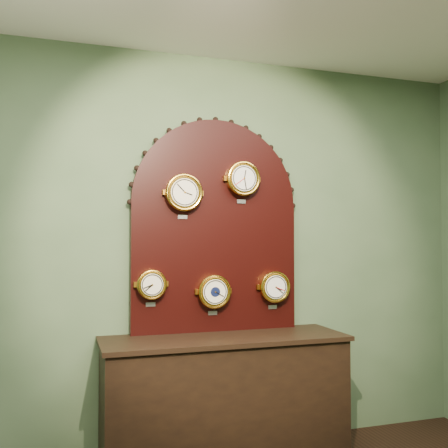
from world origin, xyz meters
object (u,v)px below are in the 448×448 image
object	(u,v)px
shop_counter	(225,401)
tide_clock	(274,287)
hygrometer	(151,284)
arabic_clock	(243,179)
barometer	(214,292)
roman_clock	(184,193)
display_board	(215,218)

from	to	relation	value
shop_counter	tide_clock	world-z (taller)	tide_clock
hygrometer	arabic_clock	bearing A→B (deg)	-0.11
barometer	arabic_clock	bearing A→B (deg)	-0.05
roman_clock	tide_clock	distance (m)	0.94
shop_counter	display_board	world-z (taller)	display_board
tide_clock	roman_clock	bearing A→B (deg)	-179.93
tide_clock	barometer	bearing A→B (deg)	-179.96
display_board	arabic_clock	world-z (taller)	display_board
shop_counter	arabic_clock	world-z (taller)	arabic_clock
arabic_clock	tide_clock	size ratio (longest dim) A/B	1.07
display_board	roman_clock	distance (m)	0.31
display_board	roman_clock	bearing A→B (deg)	-164.80
display_board	barometer	distance (m)	0.52
shop_counter	hygrometer	xyz separation A→B (m)	(-0.47, 0.15, 0.77)
hygrometer	tide_clock	xyz separation A→B (m)	(0.89, -0.00, -0.04)
roman_clock	arabic_clock	distance (m)	0.45
hygrometer	tide_clock	world-z (taller)	hygrometer
display_board	roman_clock	xyz separation A→B (m)	(-0.25, -0.07, 0.17)
shop_counter	display_board	size ratio (longest dim) A/B	1.05
roman_clock	display_board	bearing A→B (deg)	15.20
roman_clock	arabic_clock	xyz separation A→B (m)	(0.43, 0.00, 0.11)
shop_counter	barometer	xyz separation A→B (m)	(-0.03, 0.15, 0.71)
roman_clock	tide_clock	world-z (taller)	roman_clock
display_board	hygrometer	bearing A→B (deg)	-171.97
hygrometer	barometer	bearing A→B (deg)	-0.13
display_board	roman_clock	size ratio (longest dim) A/B	4.96
display_board	tide_clock	world-z (taller)	display_board
roman_clock	arabic_clock	size ratio (longest dim) A/B	1.04
shop_counter	roman_clock	xyz separation A→B (m)	(-0.25, 0.15, 1.40)
display_board	hygrometer	xyz separation A→B (m)	(-0.47, -0.07, -0.45)
arabic_clock	tide_clock	xyz separation A→B (m)	(0.24, 0.00, -0.77)
shop_counter	barometer	distance (m)	0.73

